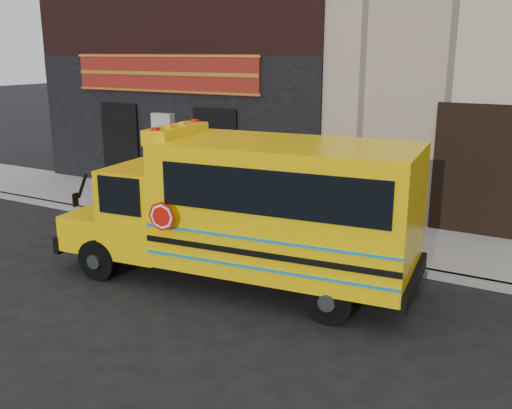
{
  "coord_description": "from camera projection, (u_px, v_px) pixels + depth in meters",
  "views": [
    {
      "loc": [
        5.8,
        -8.11,
        4.27
      ],
      "look_at": [
        0.13,
        1.85,
        1.19
      ],
      "focal_mm": 40.0,
      "sensor_mm": 36.0,
      "label": 1
    }
  ],
  "objects": [
    {
      "name": "ground",
      "position": [
        201.0,
        287.0,
        10.69
      ],
      "size": [
        120.0,
        120.0,
        0.0
      ],
      "primitive_type": "plane",
      "color": "black",
      "rests_on": "ground"
    },
    {
      "name": "cyclist",
      "position": [
        209.0,
        219.0,
        11.53
      ],
      "size": [
        0.57,
        0.78,
        1.97
      ],
      "primitive_type": "imported",
      "rotation": [
        0.0,
        0.0,
        1.72
      ],
      "color": "#111C34",
      "rests_on": "ground"
    },
    {
      "name": "sidewalk",
      "position": [
        296.0,
        227.0,
        14.11
      ],
      "size": [
        40.0,
        3.0,
        0.15
      ],
      "primitive_type": "cube",
      "color": "gray",
      "rests_on": "ground"
    },
    {
      "name": "school_bus",
      "position": [
        253.0,
        207.0,
        10.43
      ],
      "size": [
        7.08,
        2.86,
        2.92
      ],
      "color": "black",
      "rests_on": "ground"
    },
    {
      "name": "curb",
      "position": [
        267.0,
        244.0,
        12.85
      ],
      "size": [
        40.0,
        0.2,
        0.15
      ],
      "primitive_type": "cube",
      "color": "gray",
      "rests_on": "ground"
    },
    {
      "name": "bicycle",
      "position": [
        209.0,
        244.0,
        11.65
      ],
      "size": [
        1.61,
        0.78,
        0.93
      ],
      "primitive_type": "imported",
      "rotation": [
        0.0,
        0.0,
        1.8
      ],
      "color": "black",
      "rests_on": "ground"
    }
  ]
}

